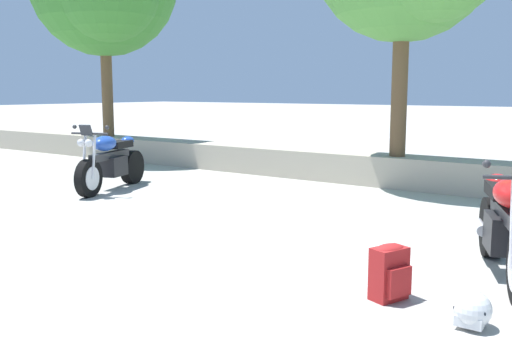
% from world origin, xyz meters
% --- Properties ---
extents(ground_plane, '(120.00, 120.00, 0.00)m').
position_xyz_m(ground_plane, '(0.00, 0.00, 0.00)').
color(ground_plane, '#A3A099').
extents(stone_wall, '(36.00, 0.80, 0.55)m').
position_xyz_m(stone_wall, '(0.00, 4.80, 0.28)').
color(stone_wall, '#A89E89').
rests_on(stone_wall, ground).
extents(motorcycle_blue_near_left, '(0.94, 2.00, 1.18)m').
position_xyz_m(motorcycle_blue_near_left, '(-3.74, 1.52, 0.49)').
color(motorcycle_blue_near_left, black).
rests_on(motorcycle_blue_near_left, ground).
extents(motorcycle_red_centre, '(1.02, 1.97, 1.18)m').
position_xyz_m(motorcycle_red_centre, '(2.91, 0.46, 0.49)').
color(motorcycle_red_centre, black).
rests_on(motorcycle_red_centre, ground).
extents(rider_backpack, '(0.32, 0.34, 0.47)m').
position_xyz_m(rider_backpack, '(2.25, -0.66, 0.24)').
color(rider_backpack, '#A31E1E').
rests_on(rider_backpack, ground).
extents(rider_helmet, '(0.28, 0.28, 0.28)m').
position_xyz_m(rider_helmet, '(2.96, -0.86, 0.14)').
color(rider_helmet, silver).
rests_on(rider_helmet, ground).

